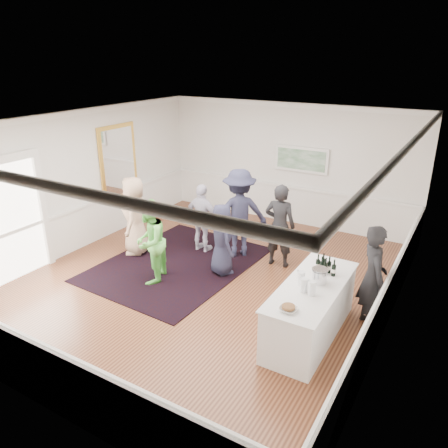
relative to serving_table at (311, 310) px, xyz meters
The scene contains 23 objects.
floor 2.59m from the serving_table, 163.77° to the left, with size 8.00×8.00×0.00m, color brown.
ceiling 3.73m from the serving_table, 163.77° to the left, with size 7.00×8.00×0.02m, color white.
wall_left 6.09m from the serving_table, behind, with size 0.02×8.00×3.20m, color white.
wall_right 1.70m from the serving_table, 33.93° to the left, with size 0.02×8.00×3.20m, color white.
wall_back 5.43m from the serving_table, 117.41° to the left, with size 7.00×0.02×3.20m, color white.
wall_front 4.25m from the serving_table, 126.60° to the right, with size 7.00×0.02×3.20m, color white.
wainscoting 2.54m from the serving_table, 163.77° to the left, with size 7.00×8.00×1.00m, color white, non-canonical shape.
mirror 6.37m from the serving_table, 161.16° to the left, with size 0.05×1.25×1.85m.
doorway 6.08m from the serving_table, 168.59° to the right, with size 0.10×1.78×2.56m.
landscape_painting 5.25m from the serving_table, 113.69° to the left, with size 1.44×0.06×0.66m.
area_rug 3.58m from the serving_table, 163.87° to the left, with size 2.86×3.76×0.02m, color black.
serving_table is the anchor object (origin of this frame).
bartender 1.17m from the serving_table, 45.68° to the left, with size 0.67×0.44×1.82m, color black.
guest_tan 4.72m from the serving_table, 167.37° to the left, with size 0.89×0.58×1.81m, color tan.
guest_green 3.45m from the serving_table, behind, with size 0.84×0.65×1.72m, color #64CB51.
guest_lilac 3.83m from the serving_table, 150.29° to the left, with size 0.94×0.39×1.61m, color #B5AFC4.
guest_dark_a 3.32m from the serving_table, 139.49° to the left, with size 1.31×0.75×2.02m, color #202035.
guest_dark_b 2.62m from the serving_table, 125.25° to the left, with size 0.67×0.44×1.83m, color black.
guest_navy 2.65m from the serving_table, 153.75° to the left, with size 0.75×0.49×1.53m, color #202035.
wine_bottles 0.80m from the serving_table, 87.28° to the left, with size 0.36×0.22×0.31m.
juice_pitchers 0.62m from the serving_table, 102.63° to the right, with size 0.37×0.33×0.24m.
ice_bucket 0.59m from the serving_table, 64.66° to the left, with size 0.26×0.26×0.24m, color silver.
nut_bowl 1.01m from the serving_table, 93.22° to the right, with size 0.26×0.26×0.08m.
Camera 1 is at (4.31, -6.65, 4.36)m, focal length 35.00 mm.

